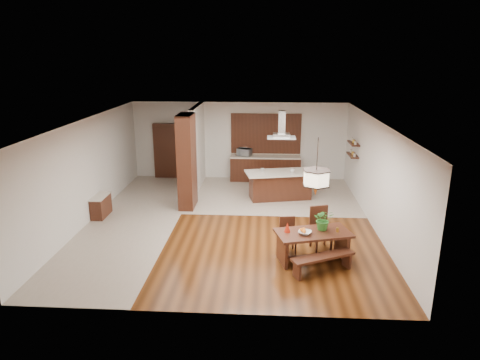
# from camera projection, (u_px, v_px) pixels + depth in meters

# --- Properties ---
(room_shell) EXTENTS (9.00, 9.04, 2.92)m
(room_shell) POSITION_uv_depth(u_px,v_px,m) (229.00, 151.00, 11.64)
(room_shell) COLOR #3D1E0B
(room_shell) RESTS_ON ground
(tile_hallway) EXTENTS (2.50, 9.00, 0.01)m
(tile_hallway) POSITION_uv_depth(u_px,v_px,m) (135.00, 219.00, 12.39)
(tile_hallway) COLOR #B3A595
(tile_hallway) RESTS_ON ground
(tile_kitchen) EXTENTS (5.50, 4.00, 0.01)m
(tile_kitchen) POSITION_uv_depth(u_px,v_px,m) (272.00, 195.00, 14.55)
(tile_kitchen) COLOR #B3A595
(tile_kitchen) RESTS_ON ground
(soffit_band) EXTENTS (8.00, 9.00, 0.02)m
(soffit_band) POSITION_uv_depth(u_px,v_px,m) (229.00, 121.00, 11.41)
(soffit_band) COLOR #3C1A0F
(soffit_band) RESTS_ON room_shell
(partition_pier) EXTENTS (0.45, 1.00, 2.90)m
(partition_pier) POSITION_uv_depth(u_px,v_px,m) (187.00, 162.00, 13.05)
(partition_pier) COLOR black
(partition_pier) RESTS_ON ground
(partition_stub) EXTENTS (0.18, 2.40, 2.90)m
(partition_stub) POSITION_uv_depth(u_px,v_px,m) (198.00, 147.00, 15.06)
(partition_stub) COLOR silver
(partition_stub) RESTS_ON ground
(hallway_console) EXTENTS (0.37, 0.88, 0.63)m
(hallway_console) POSITION_uv_depth(u_px,v_px,m) (101.00, 206.00, 12.55)
(hallway_console) COLOR black
(hallway_console) RESTS_ON ground
(hallway_doorway) EXTENTS (1.10, 0.20, 2.10)m
(hallway_doorway) POSITION_uv_depth(u_px,v_px,m) (169.00, 151.00, 16.30)
(hallway_doorway) COLOR black
(hallway_doorway) RESTS_ON ground
(rear_counter) EXTENTS (2.60, 0.62, 0.95)m
(rear_counter) POSITION_uv_depth(u_px,v_px,m) (265.00, 168.00, 16.06)
(rear_counter) COLOR black
(rear_counter) RESTS_ON ground
(kitchen_window) EXTENTS (2.60, 0.08, 1.50)m
(kitchen_window) POSITION_uv_depth(u_px,v_px,m) (266.00, 134.00, 15.94)
(kitchen_window) COLOR olive
(kitchen_window) RESTS_ON room_shell
(shelf_lower) EXTENTS (0.26, 0.90, 0.04)m
(shelf_lower) POSITION_uv_depth(u_px,v_px,m) (353.00, 155.00, 14.10)
(shelf_lower) COLOR black
(shelf_lower) RESTS_ON room_shell
(shelf_upper) EXTENTS (0.26, 0.90, 0.04)m
(shelf_upper) POSITION_uv_depth(u_px,v_px,m) (353.00, 143.00, 13.98)
(shelf_upper) COLOR black
(shelf_upper) RESTS_ON room_shell
(dining_table) EXTENTS (1.85, 1.27, 0.70)m
(dining_table) POSITION_uv_depth(u_px,v_px,m) (313.00, 239.00, 9.83)
(dining_table) COLOR black
(dining_table) RESTS_ON ground
(dining_bench) EXTENTS (1.46, 0.93, 0.41)m
(dining_bench) POSITION_uv_depth(u_px,v_px,m) (323.00, 264.00, 9.34)
(dining_bench) COLOR black
(dining_bench) RESTS_ON ground
(dining_chair_left) EXTENTS (0.43, 0.43, 0.85)m
(dining_chair_left) POSITION_uv_depth(u_px,v_px,m) (288.00, 236.00, 10.25)
(dining_chair_left) COLOR black
(dining_chair_left) RESTS_ON ground
(dining_chair_right) EXTENTS (0.58, 0.58, 1.05)m
(dining_chair_right) POSITION_uv_depth(u_px,v_px,m) (321.00, 229.00, 10.39)
(dining_chair_right) COLOR black
(dining_chair_right) RESTS_ON ground
(pendant_lantern) EXTENTS (0.64, 0.64, 1.31)m
(pendant_lantern) POSITION_uv_depth(u_px,v_px,m) (317.00, 167.00, 9.33)
(pendant_lantern) COLOR beige
(pendant_lantern) RESTS_ON room_shell
(foliage_plant) EXTENTS (0.46, 0.40, 0.50)m
(foliage_plant) POSITION_uv_depth(u_px,v_px,m) (323.00, 219.00, 9.83)
(foliage_plant) COLOR #2C7125
(foliage_plant) RESTS_ON dining_table
(fruit_bowl) EXTENTS (0.37, 0.37, 0.07)m
(fruit_bowl) POSITION_uv_depth(u_px,v_px,m) (305.00, 233.00, 9.65)
(fruit_bowl) COLOR beige
(fruit_bowl) RESTS_ON dining_table
(napkin_cone) EXTENTS (0.16, 0.16, 0.23)m
(napkin_cone) POSITION_uv_depth(u_px,v_px,m) (287.00, 227.00, 9.74)
(napkin_cone) COLOR #B6200D
(napkin_cone) RESTS_ON dining_table
(gold_ornament) EXTENTS (0.07, 0.07, 0.09)m
(gold_ornament) POSITION_uv_depth(u_px,v_px,m) (337.00, 230.00, 9.77)
(gold_ornament) COLOR gold
(gold_ornament) RESTS_ON dining_table
(kitchen_island) EXTENTS (2.40, 1.44, 0.93)m
(kitchen_island) POSITION_uv_depth(u_px,v_px,m) (280.00, 185.00, 14.05)
(kitchen_island) COLOR black
(kitchen_island) RESTS_ON ground
(range_hood) EXTENTS (0.90, 0.55, 0.87)m
(range_hood) POSITION_uv_depth(u_px,v_px,m) (282.00, 125.00, 13.49)
(range_hood) COLOR silver
(range_hood) RESTS_ON room_shell
(island_cup) EXTENTS (0.18, 0.18, 0.11)m
(island_cup) POSITION_uv_depth(u_px,v_px,m) (292.00, 171.00, 13.80)
(island_cup) COLOR white
(island_cup) RESTS_ON kitchen_island
(microwave) EXTENTS (0.60, 0.51, 0.28)m
(microwave) POSITION_uv_depth(u_px,v_px,m) (244.00, 152.00, 15.93)
(microwave) COLOR #B3B7BA
(microwave) RESTS_ON rear_counter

